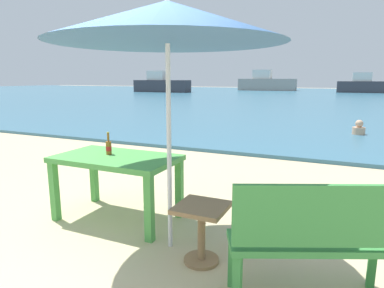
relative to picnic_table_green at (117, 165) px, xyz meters
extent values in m
plane|color=#C6B287|center=(0.35, -1.25, -0.65)|extent=(120.00, 120.00, 0.00)
cube|color=#386B84|center=(0.35, 28.75, -0.61)|extent=(120.00, 50.00, 0.08)
cube|color=#4C9E47|center=(0.00, 0.00, 0.08)|extent=(1.40, 0.80, 0.06)
cube|color=#4C9E47|center=(-0.64, -0.34, -0.30)|extent=(0.08, 0.08, 0.70)
cube|color=#4C9E47|center=(0.64, -0.34, -0.30)|extent=(0.08, 0.08, 0.70)
cube|color=#4C9E47|center=(-0.64, 0.34, -0.30)|extent=(0.08, 0.08, 0.70)
cube|color=#4C9E47|center=(0.64, 0.34, -0.30)|extent=(0.08, 0.08, 0.70)
cylinder|color=brown|center=(-0.13, 0.04, 0.19)|extent=(0.06, 0.06, 0.16)
cone|color=brown|center=(-0.13, 0.04, 0.27)|extent=(0.06, 0.06, 0.03)
cylinder|color=brown|center=(-0.13, 0.04, 0.32)|extent=(0.03, 0.03, 0.09)
cylinder|color=red|center=(-0.13, 0.04, 0.18)|extent=(0.07, 0.07, 0.05)
cylinder|color=gold|center=(-0.13, 0.04, 0.37)|extent=(0.03, 0.03, 0.01)
cylinder|color=silver|center=(0.88, -0.34, 0.50)|extent=(0.04, 0.04, 2.30)
cone|color=#33598C|center=(0.88, -0.34, 1.47)|extent=(2.10, 2.10, 0.36)
cube|color=olive|center=(1.27, -0.48, -0.13)|extent=(0.44, 0.44, 0.04)
cylinder|color=olive|center=(1.27, -0.48, -0.40)|extent=(0.07, 0.07, 0.50)
cylinder|color=olive|center=(1.27, -0.48, -0.64)|extent=(0.32, 0.32, 0.03)
cube|color=#3D8C42|center=(2.19, -0.62, -0.20)|extent=(1.24, 0.81, 0.05)
cube|color=#3D8C42|center=(2.26, -0.77, 0.08)|extent=(1.12, 0.52, 0.44)
cube|color=#3D8C42|center=(2.64, -0.27, -0.44)|extent=(0.06, 0.06, 0.42)
cube|color=#3D8C42|center=(1.63, -0.71, -0.44)|extent=(0.06, 0.06, 0.42)
cube|color=#3D8C42|center=(1.75, -0.97, -0.44)|extent=(0.06, 0.06, 0.42)
cylinder|color=tan|center=(2.82, 7.38, -0.47)|extent=(0.34, 0.34, 0.20)
sphere|color=tan|center=(2.82, 7.38, -0.27)|extent=(0.21, 0.21, 0.21)
cube|color=#38383F|center=(4.67, 38.58, 0.05)|extent=(6.03, 1.64, 1.23)
cube|color=silver|center=(4.12, 38.58, 1.14)|extent=(1.92, 1.23, 0.96)
cube|color=gray|center=(-6.82, 41.22, 0.18)|extent=(7.30, 1.99, 1.49)
cube|color=silver|center=(-7.49, 41.22, 1.50)|extent=(2.32, 1.49, 1.16)
cube|color=maroon|center=(-23.67, 42.93, 0.07)|extent=(6.23, 1.70, 1.27)
cube|color=silver|center=(-24.24, 42.93, 1.20)|extent=(1.98, 1.27, 0.99)
cube|color=#38383F|center=(-16.79, 31.00, 0.11)|extent=(6.61, 1.80, 1.35)
cube|color=silver|center=(-17.39, 31.00, 1.31)|extent=(2.10, 1.35, 1.05)
camera|label=1|loc=(2.32, -3.03, 0.99)|focal=31.07mm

